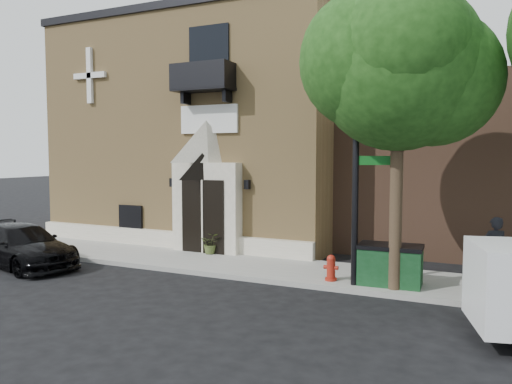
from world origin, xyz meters
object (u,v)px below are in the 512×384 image
Objects in this scene: black_sedan at (22,246)px; fire_hydrant at (331,268)px; street_sign at (356,164)px; dumpster at (390,264)px; pedestrian_near at (495,250)px.

fire_hydrant is at bearing -65.42° from black_sedan.
black_sedan is at bearing 179.66° from street_sign.
fire_hydrant is at bearing 157.90° from street_sign.
dumpster is (0.86, 0.38, -2.69)m from street_sign.
street_sign is 4.44m from pedestrian_near.
black_sedan is 10.00m from fire_hydrant.
pedestrian_near is at bearing 20.39° from fire_hydrant.
black_sedan is 0.72× the size of street_sign.
dumpster is (1.56, 0.23, 0.20)m from fire_hydrant.
street_sign is (10.51, 1.77, 2.72)m from black_sedan.
pedestrian_near is (13.89, 3.45, 0.38)m from black_sedan.
fire_hydrant is at bearing -173.92° from dumpster.
street_sign reaches higher than black_sedan.
pedestrian_near is (3.38, 1.67, -2.33)m from street_sign.
pedestrian_near is (2.52, 1.29, 0.36)m from dumpster.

